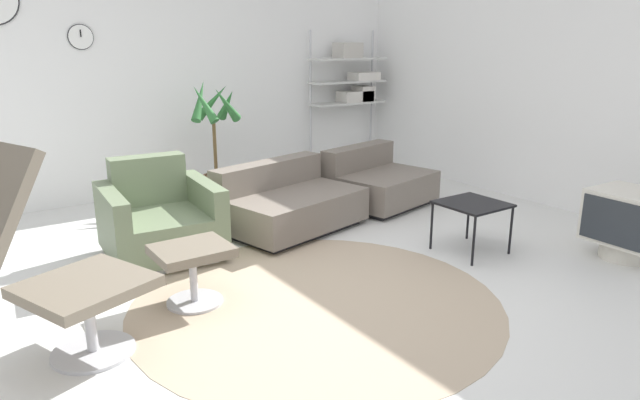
{
  "coord_description": "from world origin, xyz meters",
  "views": [
    {
      "loc": [
        -1.9,
        -2.93,
        1.65
      ],
      "look_at": [
        0.3,
        0.25,
        0.55
      ],
      "focal_mm": 32.0,
      "sensor_mm": 36.0,
      "label": 1
    }
  ],
  "objects_px": {
    "side_table": "(472,207)",
    "armchair_red": "(160,222)",
    "crt_television": "(629,222)",
    "couch_second": "(377,184)",
    "ottoman": "(192,262)",
    "shelf_unit": "(353,80)",
    "couch_low": "(288,205)",
    "potted_plant": "(216,146)"
  },
  "relations": [
    {
      "from": "couch_low",
      "to": "armchair_red",
      "type": "bearing_deg",
      "value": -12.81
    },
    {
      "from": "potted_plant",
      "to": "crt_television",
      "type": "bearing_deg",
      "value": -60.66
    },
    {
      "from": "side_table",
      "to": "shelf_unit",
      "type": "xyz_separation_m",
      "value": [
        1.1,
        2.97,
        0.77
      ]
    },
    {
      "from": "crt_television",
      "to": "potted_plant",
      "type": "bearing_deg",
      "value": 30.77
    },
    {
      "from": "side_table",
      "to": "armchair_red",
      "type": "bearing_deg",
      "value": 147.37
    },
    {
      "from": "couch_low",
      "to": "shelf_unit",
      "type": "distance_m",
      "value": 2.75
    },
    {
      "from": "ottoman",
      "to": "couch_second",
      "type": "xyz_separation_m",
      "value": [
        2.45,
        1.09,
        -0.07
      ]
    },
    {
      "from": "ottoman",
      "to": "couch_low",
      "type": "distance_m",
      "value": 1.6
    },
    {
      "from": "couch_second",
      "to": "side_table",
      "type": "distance_m",
      "value": 1.5
    },
    {
      "from": "couch_low",
      "to": "couch_second",
      "type": "bearing_deg",
      "value": 174.4
    },
    {
      "from": "couch_second",
      "to": "crt_television",
      "type": "xyz_separation_m",
      "value": [
        0.61,
        -2.25,
        0.08
      ]
    },
    {
      "from": "side_table",
      "to": "potted_plant",
      "type": "height_order",
      "value": "potted_plant"
    },
    {
      "from": "couch_second",
      "to": "shelf_unit",
      "type": "distance_m",
      "value": 1.95
    },
    {
      "from": "shelf_unit",
      "to": "couch_low",
      "type": "bearing_deg",
      "value": -140.47
    },
    {
      "from": "couch_second",
      "to": "crt_television",
      "type": "height_order",
      "value": "couch_second"
    },
    {
      "from": "side_table",
      "to": "crt_television",
      "type": "height_order",
      "value": "crt_television"
    },
    {
      "from": "ottoman",
      "to": "couch_low",
      "type": "height_order",
      "value": "couch_low"
    },
    {
      "from": "armchair_red",
      "to": "crt_television",
      "type": "xyz_separation_m",
      "value": [
        2.94,
        -2.11,
        0.02
      ]
    },
    {
      "from": "couch_second",
      "to": "side_table",
      "type": "relative_size",
      "value": 2.35
    },
    {
      "from": "couch_low",
      "to": "side_table",
      "type": "relative_size",
      "value": 2.84
    },
    {
      "from": "couch_low",
      "to": "potted_plant",
      "type": "distance_m",
      "value": 1.3
    },
    {
      "from": "couch_low",
      "to": "side_table",
      "type": "xyz_separation_m",
      "value": [
        0.89,
        -1.32,
        0.15
      ]
    },
    {
      "from": "side_table",
      "to": "crt_television",
      "type": "distance_m",
      "value": 1.18
    },
    {
      "from": "potted_plant",
      "to": "side_table",
      "type": "bearing_deg",
      "value": -68.59
    },
    {
      "from": "crt_television",
      "to": "couch_second",
      "type": "bearing_deg",
      "value": 16.61
    },
    {
      "from": "couch_low",
      "to": "couch_second",
      "type": "relative_size",
      "value": 1.21
    },
    {
      "from": "potted_plant",
      "to": "couch_low",
      "type": "bearing_deg",
      "value": -84.84
    },
    {
      "from": "side_table",
      "to": "ottoman",
      "type": "bearing_deg",
      "value": 170.27
    },
    {
      "from": "ottoman",
      "to": "shelf_unit",
      "type": "xyz_separation_m",
      "value": [
        3.29,
        2.59,
        0.85
      ]
    },
    {
      "from": "ottoman",
      "to": "shelf_unit",
      "type": "distance_m",
      "value": 4.27
    },
    {
      "from": "armchair_red",
      "to": "couch_low",
      "type": "distance_m",
      "value": 1.17
    },
    {
      "from": "ottoman",
      "to": "side_table",
      "type": "distance_m",
      "value": 2.22
    },
    {
      "from": "ottoman",
      "to": "armchair_red",
      "type": "xyz_separation_m",
      "value": [
        0.12,
        0.95,
        -0.01
      ]
    },
    {
      "from": "couch_second",
      "to": "side_table",
      "type": "bearing_deg",
      "value": 66.96
    },
    {
      "from": "armchair_red",
      "to": "potted_plant",
      "type": "distance_m",
      "value": 1.66
    },
    {
      "from": "shelf_unit",
      "to": "ottoman",
      "type": "bearing_deg",
      "value": -141.74
    },
    {
      "from": "side_table",
      "to": "crt_television",
      "type": "xyz_separation_m",
      "value": [
        0.88,
        -0.78,
        -0.07
      ]
    },
    {
      "from": "ottoman",
      "to": "potted_plant",
      "type": "relative_size",
      "value": 0.37
    },
    {
      "from": "couch_second",
      "to": "potted_plant",
      "type": "height_order",
      "value": "potted_plant"
    },
    {
      "from": "couch_second",
      "to": "armchair_red",
      "type": "bearing_deg",
      "value": -9.21
    },
    {
      "from": "ottoman",
      "to": "shelf_unit",
      "type": "relative_size",
      "value": 0.27
    },
    {
      "from": "ottoman",
      "to": "couch_second",
      "type": "relative_size",
      "value": 0.42
    }
  ]
}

